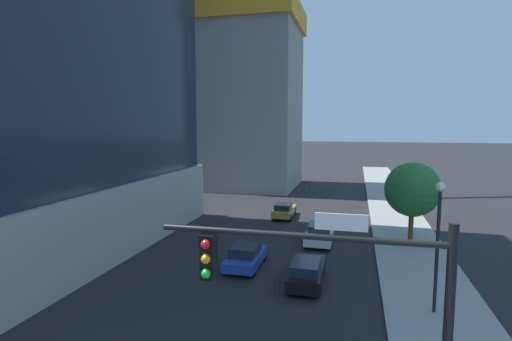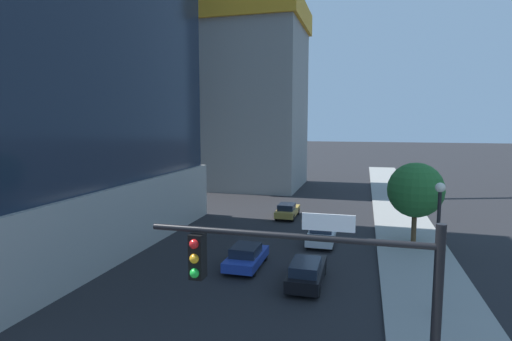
% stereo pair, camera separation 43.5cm
% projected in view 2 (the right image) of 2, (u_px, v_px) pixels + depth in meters
% --- Properties ---
extents(sidewalk, '(4.91, 120.00, 0.15)m').
position_uv_depth(sidewalk, '(423.00, 275.00, 23.78)').
color(sidewalk, gray).
rests_on(sidewalk, ground).
extents(construction_building, '(26.12, 14.61, 33.68)m').
position_uv_depth(construction_building, '(251.00, 88.00, 56.53)').
color(construction_building, gray).
rests_on(construction_building, ground).
extents(traffic_light_pole, '(6.30, 0.48, 6.91)m').
position_uv_depth(traffic_light_pole, '(329.00, 312.00, 8.61)').
color(traffic_light_pole, black).
rests_on(traffic_light_pole, sidewalk).
extents(street_lamp, '(0.44, 0.44, 6.15)m').
position_uv_depth(street_lamp, '(438.00, 230.00, 18.32)').
color(street_lamp, black).
rests_on(street_lamp, sidewalk).
extents(street_tree, '(4.03, 4.03, 5.95)m').
position_uv_depth(street_tree, '(416.00, 190.00, 29.61)').
color(street_tree, brown).
rests_on(street_tree, sidewalk).
extents(car_black, '(1.78, 4.73, 1.50)m').
position_uv_depth(car_black, '(307.00, 272.00, 22.45)').
color(car_black, black).
rests_on(car_black, ground).
extents(car_white, '(1.91, 4.74, 1.42)m').
position_uv_depth(car_white, '(322.00, 233.00, 30.31)').
color(car_white, silver).
rests_on(car_white, ground).
extents(car_gold, '(1.75, 4.30, 1.40)m').
position_uv_depth(car_gold, '(287.00, 210.00, 38.46)').
color(car_gold, '#AD8938').
rests_on(car_gold, ground).
extents(car_blue, '(1.91, 4.20, 1.43)m').
position_uv_depth(car_blue, '(246.00, 256.00, 25.14)').
color(car_blue, '#233D9E').
rests_on(car_blue, ground).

